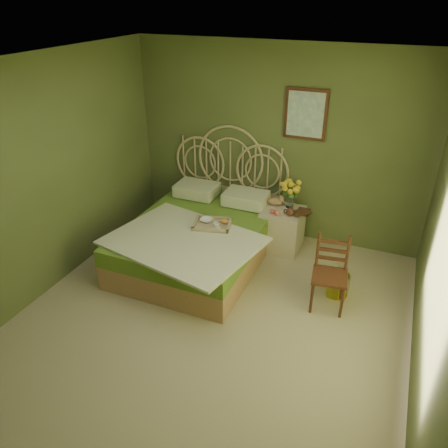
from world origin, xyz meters
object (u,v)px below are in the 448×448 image
at_px(chair, 331,268).
at_px(birdcage, 338,282).
at_px(bed, 200,235).
at_px(nightstand, 283,224).

relative_size(chair, birdcage, 2.22).
bearing_deg(birdcage, bed, 175.60).
bearing_deg(birdcage, nightstand, 138.75).
xyz_separation_m(nightstand, chair, (0.82, -0.96, 0.11)).
xyz_separation_m(bed, chair, (1.73, -0.32, 0.14)).
xyz_separation_m(chair, birdcage, (0.07, 0.18, -0.28)).
xyz_separation_m(bed, nightstand, (0.92, 0.64, 0.03)).
bearing_deg(bed, nightstand, 35.02).
height_order(nightstand, chair, nightstand).
bearing_deg(nightstand, chair, -49.61).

